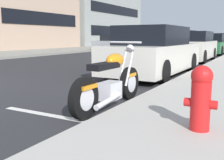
{
  "coord_description": "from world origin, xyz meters",
  "views": [
    {
      "loc": [
        -3.05,
        -6.9,
        1.19
      ],
      "look_at": [
        0.94,
        -4.7,
        0.46
      ],
      "focal_mm": 43.43,
      "sensor_mm": 36.0,
      "label": 1
    }
  ],
  "objects": [
    {
      "name": "parked_car_behind_motorcycle",
      "position": [
        16.28,
        -3.99,
        0.65
      ],
      "size": [
        4.49,
        1.98,
        1.35
      ],
      "rotation": [
        0.0,
        0.0,
        -0.04
      ],
      "color": "#236638",
      "rests_on": "ground"
    },
    {
      "name": "crossing_truck",
      "position": [
        32.76,
        2.47,
        1.01
      ],
      "size": [
        2.18,
        5.07,
        1.95
      ],
      "rotation": [
        0.0,
        0.0,
        1.55
      ],
      "color": "#B7B7BC",
      "rests_on": "ground"
    },
    {
      "name": "parked_car_near_corner",
      "position": [
        5.0,
        -3.99,
        0.71
      ],
      "size": [
        4.55,
        1.85,
        1.5
      ],
      "rotation": [
        0.0,
        0.0,
        -0.01
      ],
      "color": "beige",
      "rests_on": "ground"
    },
    {
      "name": "parked_car_mid_block",
      "position": [
        10.47,
        -3.88,
        0.69
      ],
      "size": [
        4.18,
        1.93,
        1.44
      ],
      "rotation": [
        0.0,
        0.0,
        0.0
      ],
      "color": "beige",
      "rests_on": "ground"
    },
    {
      "name": "sidewalk_far_curb",
      "position": [
        12.0,
        7.42,
        0.07
      ],
      "size": [
        120.0,
        5.0,
        0.14
      ],
      "primitive_type": "cube",
      "color": "gray",
      "rests_on": "ground"
    },
    {
      "name": "parked_motorcycle",
      "position": [
        0.86,
        -4.73,
        0.42
      ],
      "size": [
        2.11,
        0.62,
        1.11
      ],
      "rotation": [
        0.0,
        0.0,
        -0.01
      ],
      "color": "black",
      "rests_on": "ground"
    },
    {
      "name": "parking_stall_stripe",
      "position": [
        0.0,
        -4.32,
        0.0
      ],
      "size": [
        0.12,
        2.2,
        0.01
      ],
      "primitive_type": "cube",
      "color": "silver",
      "rests_on": "ground"
    },
    {
      "name": "townhouse_near_left",
      "position": [
        28.79,
        14.39,
        4.29
      ],
      "size": [
        15.12,
        9.42,
        8.58
      ],
      "color": "#939993",
      "rests_on": "ground"
    },
    {
      "name": "car_opposite_curb",
      "position": [
        17.33,
        4.09,
        0.63
      ],
      "size": [
        4.38,
        1.8,
        1.34
      ],
      "rotation": [
        0.0,
        0.0,
        3.14
      ],
      "color": "gray",
      "rests_on": "ground"
    },
    {
      "name": "fire_hydrant",
      "position": [
        0.02,
        -6.35,
        0.53
      ],
      "size": [
        0.24,
        0.36,
        0.74
      ],
      "color": "red",
      "rests_on": "sidewalk_near_curb"
    }
  ]
}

